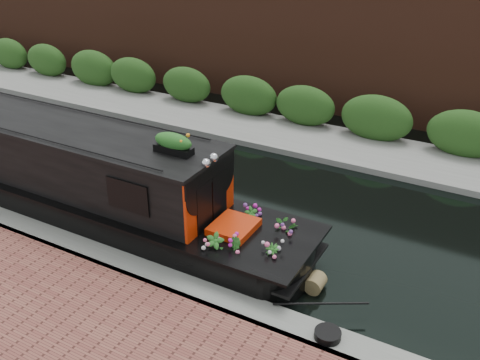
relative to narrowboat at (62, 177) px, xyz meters
The scene contains 8 objects.
ground 3.69m from the narrowboat, 34.57° to the left, with size 80.00×80.00×0.00m, color black.
near_bank_coping 3.32m from the narrowboat, 23.00° to the right, with size 40.00×0.60×0.50m, color slate.
far_bank_path 6.96m from the narrowboat, 64.60° to the left, with size 40.00×2.40×0.34m, color gray.
far_hedge 7.77m from the narrowboat, 67.47° to the left, with size 40.00×1.10×2.80m, color #224818.
far_brick_wall 9.74m from the narrowboat, 72.22° to the left, with size 40.00×1.00×8.00m, color #4A2619.
narrowboat is the anchor object (origin of this frame).
rope_fender 6.14m from the narrowboat, ahead, with size 0.33×0.33×0.36m, color olive.
coiled_mooring_rope 6.95m from the narrowboat, 10.53° to the right, with size 0.42×0.42×0.12m, color black.
Camera 1 is at (5.68, -9.41, 6.22)m, focal length 40.00 mm.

